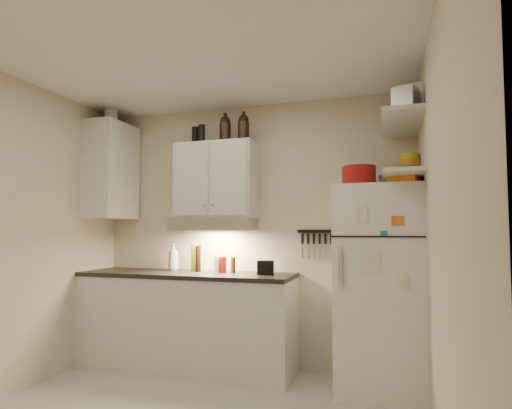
% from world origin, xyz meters
% --- Properties ---
extents(ceiling, '(3.20, 3.00, 0.02)m').
position_xyz_m(ceiling, '(0.00, 0.00, 2.61)').
color(ceiling, white).
rests_on(ceiling, ground).
extents(back_wall, '(3.20, 0.02, 2.60)m').
position_xyz_m(back_wall, '(0.00, 1.51, 1.30)').
color(back_wall, beige).
rests_on(back_wall, ground).
extents(right_wall, '(0.02, 3.00, 2.60)m').
position_xyz_m(right_wall, '(1.61, 0.00, 1.30)').
color(right_wall, beige).
rests_on(right_wall, ground).
extents(base_cabinet, '(2.10, 0.60, 0.88)m').
position_xyz_m(base_cabinet, '(-0.55, 1.20, 0.44)').
color(base_cabinet, silver).
rests_on(base_cabinet, floor).
extents(countertop, '(2.10, 0.62, 0.04)m').
position_xyz_m(countertop, '(-0.55, 1.20, 0.90)').
color(countertop, black).
rests_on(countertop, base_cabinet).
extents(upper_cabinet, '(0.80, 0.33, 0.75)m').
position_xyz_m(upper_cabinet, '(-0.30, 1.33, 1.83)').
color(upper_cabinet, silver).
rests_on(upper_cabinet, back_wall).
extents(side_cabinet, '(0.33, 0.55, 1.00)m').
position_xyz_m(side_cabinet, '(-1.44, 1.20, 1.95)').
color(side_cabinet, silver).
rests_on(side_cabinet, left_wall).
extents(range_hood, '(0.76, 0.46, 0.12)m').
position_xyz_m(range_hood, '(-0.30, 1.27, 1.39)').
color(range_hood, silver).
rests_on(range_hood, back_wall).
extents(fridge, '(0.70, 0.68, 1.70)m').
position_xyz_m(fridge, '(1.25, 1.16, 0.85)').
color(fridge, white).
rests_on(fridge, floor).
extents(shelf_hi, '(0.30, 0.95, 0.03)m').
position_xyz_m(shelf_hi, '(1.45, 1.02, 2.20)').
color(shelf_hi, silver).
rests_on(shelf_hi, right_wall).
extents(shelf_lo, '(0.30, 0.95, 0.03)m').
position_xyz_m(shelf_lo, '(1.45, 1.02, 1.76)').
color(shelf_lo, silver).
rests_on(shelf_lo, right_wall).
extents(knife_strip, '(0.42, 0.02, 0.03)m').
position_xyz_m(knife_strip, '(0.70, 1.49, 1.32)').
color(knife_strip, black).
rests_on(knife_strip, back_wall).
extents(dutch_oven, '(0.31, 0.31, 0.16)m').
position_xyz_m(dutch_oven, '(1.10, 1.05, 1.78)').
color(dutch_oven, maroon).
rests_on(dutch_oven, fridge).
extents(book_stack, '(0.29, 0.33, 0.09)m').
position_xyz_m(book_stack, '(1.47, 0.95, 1.75)').
color(book_stack, orange).
rests_on(book_stack, fridge).
extents(spice_jar, '(0.08, 0.08, 0.10)m').
position_xyz_m(spice_jar, '(1.29, 1.17, 1.75)').
color(spice_jar, silver).
rests_on(spice_jar, fridge).
extents(stock_pot, '(0.38, 0.38, 0.22)m').
position_xyz_m(stock_pot, '(1.50, 1.31, 2.33)').
color(stock_pot, silver).
rests_on(stock_pot, shelf_hi).
extents(tin_a, '(0.27, 0.25, 0.23)m').
position_xyz_m(tin_a, '(1.53, 0.88, 2.33)').
color(tin_a, '#AAAAAD').
rests_on(tin_a, shelf_hi).
extents(tin_b, '(0.20, 0.20, 0.16)m').
position_xyz_m(tin_b, '(1.47, 0.68, 2.29)').
color(tin_b, '#AAAAAD').
rests_on(tin_b, shelf_hi).
extents(bowl_teal, '(0.25, 0.25, 0.10)m').
position_xyz_m(bowl_teal, '(1.49, 1.28, 1.82)').
color(bowl_teal, teal).
rests_on(bowl_teal, shelf_lo).
extents(bowl_orange, '(0.20, 0.20, 0.06)m').
position_xyz_m(bowl_orange, '(1.52, 1.27, 1.90)').
color(bowl_orange, orange).
rests_on(bowl_orange, bowl_teal).
extents(bowl_yellow, '(0.15, 0.15, 0.05)m').
position_xyz_m(bowl_yellow, '(1.52, 1.27, 1.96)').
color(bowl_yellow, gold).
rests_on(bowl_yellow, bowl_orange).
extents(plates, '(0.25, 0.25, 0.05)m').
position_xyz_m(plates, '(1.41, 1.03, 1.80)').
color(plates, teal).
rests_on(plates, shelf_lo).
extents(growler_a, '(0.14, 0.14, 0.27)m').
position_xyz_m(growler_a, '(-0.19, 1.30, 2.33)').
color(growler_a, black).
rests_on(growler_a, upper_cabinet).
extents(growler_b, '(0.14, 0.14, 0.26)m').
position_xyz_m(growler_b, '(0.00, 1.29, 2.33)').
color(growler_b, black).
rests_on(growler_b, upper_cabinet).
extents(thermos_a, '(0.07, 0.07, 0.19)m').
position_xyz_m(thermos_a, '(-0.45, 1.29, 2.30)').
color(thermos_a, black).
rests_on(thermos_a, upper_cabinet).
extents(thermos_b, '(0.08, 0.08, 0.20)m').
position_xyz_m(thermos_b, '(-0.56, 1.39, 2.30)').
color(thermos_b, black).
rests_on(thermos_b, upper_cabinet).
extents(side_jar, '(0.15, 0.15, 0.18)m').
position_xyz_m(side_jar, '(-1.44, 1.18, 2.54)').
color(side_jar, silver).
rests_on(side_jar, side_cabinet).
extents(soap_bottle, '(0.15, 0.15, 0.31)m').
position_xyz_m(soap_bottle, '(-0.77, 1.33, 1.07)').
color(soap_bottle, silver).
rests_on(soap_bottle, countertop).
extents(pepper_mill, '(0.06, 0.06, 0.15)m').
position_xyz_m(pepper_mill, '(-0.10, 1.27, 1.00)').
color(pepper_mill, brown).
rests_on(pepper_mill, countertop).
extents(oil_bottle, '(0.06, 0.06, 0.27)m').
position_xyz_m(oil_bottle, '(-0.53, 1.31, 1.05)').
color(oil_bottle, olive).
rests_on(oil_bottle, countertop).
extents(vinegar_bottle, '(0.07, 0.07, 0.26)m').
position_xyz_m(vinegar_bottle, '(-0.47, 1.29, 1.05)').
color(vinegar_bottle, black).
rests_on(vinegar_bottle, countertop).
extents(clear_bottle, '(0.07, 0.07, 0.16)m').
position_xyz_m(clear_bottle, '(-0.25, 1.24, 1.00)').
color(clear_bottle, silver).
rests_on(clear_bottle, countertop).
extents(red_jar, '(0.10, 0.10, 0.15)m').
position_xyz_m(red_jar, '(-0.21, 1.28, 1.00)').
color(red_jar, maroon).
rests_on(red_jar, countertop).
extents(caddy, '(0.17, 0.13, 0.13)m').
position_xyz_m(caddy, '(0.24, 1.22, 0.98)').
color(caddy, black).
rests_on(caddy, countertop).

